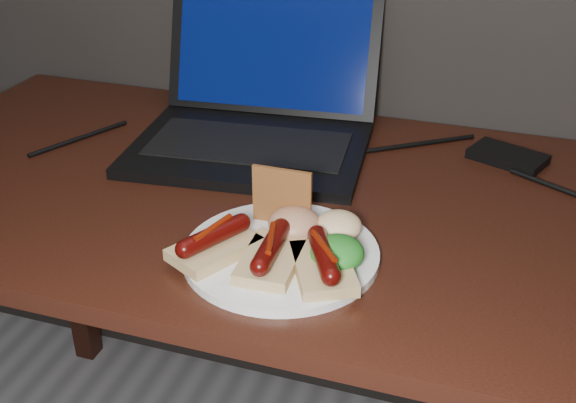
{
  "coord_description": "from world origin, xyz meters",
  "views": [
    {
      "loc": [
        0.31,
        0.44,
        1.29
      ],
      "look_at": [
        0.05,
        1.23,
        0.82
      ],
      "focal_mm": 45.0,
      "sensor_mm": 36.0,
      "label": 1
    }
  ],
  "objects": [
    {
      "name": "desk",
      "position": [
        0.0,
        1.38,
        0.66
      ],
      "size": [
        1.4,
        0.7,
        0.75
      ],
      "color": "#35150D",
      "rests_on": "ground"
    },
    {
      "name": "laptop",
      "position": [
        -0.11,
        1.55,
        0.8
      ],
      "size": [
        0.43,
        0.41,
        0.25
      ],
      "color": "black",
      "rests_on": "desk"
    },
    {
      "name": "hard_drive",
      "position": [
        0.32,
        1.6,
        0.76
      ],
      "size": [
        0.14,
        0.11,
        0.02
      ],
      "primitive_type": "cube",
      "rotation": [
        0.0,
        0.0,
        -0.38
      ],
      "color": "black",
      "rests_on": "desk"
    },
    {
      "name": "desk_cables",
      "position": [
        -0.0,
        1.52,
        0.75
      ],
      "size": [
        0.92,
        0.33,
        0.01
      ],
      "color": "black",
      "rests_on": "desk"
    },
    {
      "name": "plate",
      "position": [
        0.05,
        1.2,
        0.76
      ],
      "size": [
        0.3,
        0.3,
        0.01
      ],
      "primitive_type": "cylinder",
      "rotation": [
        0.0,
        0.0,
        0.14
      ],
      "color": "white",
      "rests_on": "desk"
    },
    {
      "name": "bread_sausage_left",
      "position": [
        -0.03,
        1.17,
        0.78
      ],
      "size": [
        0.12,
        0.13,
        0.04
      ],
      "color": "#DBBE80",
      "rests_on": "plate"
    },
    {
      "name": "bread_sausage_center",
      "position": [
        0.05,
        1.17,
        0.78
      ],
      "size": [
        0.08,
        0.12,
        0.04
      ],
      "color": "#DBBE80",
      "rests_on": "plate"
    },
    {
      "name": "bread_sausage_right",
      "position": [
        0.12,
        1.17,
        0.78
      ],
      "size": [
        0.11,
        0.13,
        0.04
      ],
      "color": "#DBBE80",
      "rests_on": "plate"
    },
    {
      "name": "crispbread",
      "position": [
        0.03,
        1.27,
        0.8
      ],
      "size": [
        0.08,
        0.01,
        0.08
      ],
      "primitive_type": "cube",
      "color": "#A1602C",
      "rests_on": "plate"
    },
    {
      "name": "salad_greens",
      "position": [
        0.13,
        1.19,
        0.78
      ],
      "size": [
        0.07,
        0.07,
        0.04
      ],
      "primitive_type": "ellipsoid",
      "color": "#1B5210",
      "rests_on": "plate"
    },
    {
      "name": "salsa_mound",
      "position": [
        0.06,
        1.24,
        0.78
      ],
      "size": [
        0.07,
        0.07,
        0.04
      ],
      "primitive_type": "ellipsoid",
      "color": "maroon",
      "rests_on": "plate"
    },
    {
      "name": "coleslaw_mound",
      "position": [
        0.12,
        1.26,
        0.78
      ],
      "size": [
        0.06,
        0.06,
        0.04
      ],
      "primitive_type": "ellipsoid",
      "color": "beige",
      "rests_on": "plate"
    }
  ]
}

